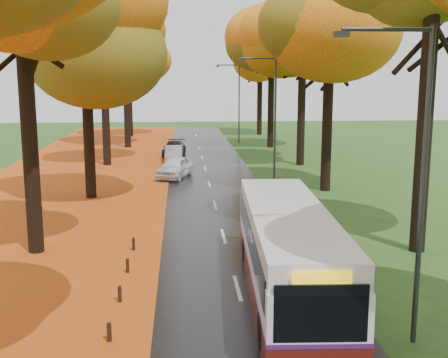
{
  "coord_description": "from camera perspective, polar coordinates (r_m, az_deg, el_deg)",
  "views": [
    {
      "loc": [
        -1.77,
        -5.2,
        6.83
      ],
      "look_at": [
        0.0,
        17.68,
        2.6
      ],
      "focal_mm": 45.0,
      "sensor_mm": 36.0,
      "label": 1
    }
  ],
  "objects": [
    {
      "name": "streetlamp_far",
      "position": [
        57.53,
        1.29,
        8.33
      ],
      "size": [
        2.45,
        0.18,
        8.0
      ],
      "color": "#333538",
      "rests_on": "ground"
    },
    {
      "name": "car_silver",
      "position": [
        44.99,
        -5.13,
        2.54
      ],
      "size": [
        1.38,
        3.9,
        1.28
      ],
      "primitive_type": "imported",
      "rotation": [
        0.0,
        0.0,
        -0.0
      ],
      "color": "#96979D",
      "rests_on": "road"
    },
    {
      "name": "car_white",
      "position": [
        38.1,
        -5.01,
        1.19
      ],
      "size": [
        2.86,
        4.4,
        1.39
      ],
      "primitive_type": "imported",
      "rotation": [
        0.0,
        0.0,
        -0.33
      ],
      "color": "white",
      "rests_on": "road"
    },
    {
      "name": "trees_left",
      "position": [
        32.83,
        -14.39,
        14.85
      ],
      "size": [
        9.2,
        74.0,
        13.88
      ],
      "color": "black",
      "rests_on": "ground"
    },
    {
      "name": "bus",
      "position": [
        17.65,
        6.5,
        -7.25
      ],
      "size": [
        2.93,
        10.6,
        2.76
      ],
      "rotation": [
        0.0,
        0.0,
        -0.05
      ],
      "color": "#4E130C",
      "rests_on": "road"
    },
    {
      "name": "car_dark",
      "position": [
        48.62,
        -5.08,
        3.12
      ],
      "size": [
        2.19,
        4.53,
        1.27
      ],
      "primitive_type": "imported",
      "rotation": [
        0.0,
        0.0,
        -0.1
      ],
      "color": "black",
      "rests_on": "road"
    },
    {
      "name": "trees_right",
      "position": [
        33.47,
        11.53,
        15.14
      ],
      "size": [
        9.3,
        74.2,
        13.96
      ],
      "color": "black",
      "rests_on": "ground"
    },
    {
      "name": "streetlamp_near",
      "position": [
        14.54,
        18.79,
        1.52
      ],
      "size": [
        2.45,
        0.18,
        8.0
      ],
      "color": "#333538",
      "rests_on": "ground"
    },
    {
      "name": "leaf_verge",
      "position": [
        31.8,
        -17.47,
        -2.44
      ],
      "size": [
        12.0,
        90.0,
        0.02
      ],
      "primitive_type": "cube",
      "color": "#82360B",
      "rests_on": "ground"
    },
    {
      "name": "centre_line",
      "position": [
        31.01,
        -1.04,
        -2.2
      ],
      "size": [
        0.12,
        90.0,
        0.01
      ],
      "primitive_type": "cube",
      "color": "silver",
      "rests_on": "road"
    },
    {
      "name": "leaf_drift",
      "position": [
        30.98,
        -6.69,
        -2.29
      ],
      "size": [
        0.9,
        90.0,
        0.01
      ],
      "primitive_type": "cube",
      "color": "#D45215",
      "rests_on": "road"
    },
    {
      "name": "streetlamp_mid",
      "position": [
        35.73,
        4.83,
        7.01
      ],
      "size": [
        2.45,
        0.18,
        8.0
      ],
      "color": "#333538",
      "rests_on": "ground"
    },
    {
      "name": "road",
      "position": [
        31.01,
        -1.04,
        -2.25
      ],
      "size": [
        6.5,
        90.0,
        0.04
      ],
      "primitive_type": "cube",
      "color": "black",
      "rests_on": "ground"
    }
  ]
}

